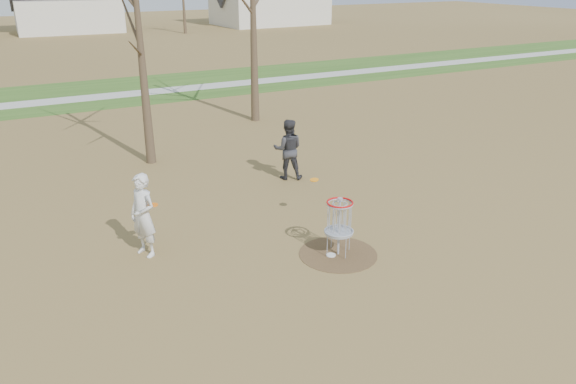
{
  "coord_description": "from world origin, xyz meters",
  "views": [
    {
      "loc": [
        -6.37,
        -9.52,
        6.08
      ],
      "look_at": [
        -0.5,
        1.5,
        1.1
      ],
      "focal_mm": 35.0,
      "sensor_mm": 36.0,
      "label": 1
    }
  ],
  "objects_px": {
    "player_throwing": "(288,149)",
    "player_standing": "(143,215)",
    "disc_golf_basket": "(339,218)",
    "disc_grounded": "(331,255)"
  },
  "relations": [
    {
      "from": "player_throwing",
      "to": "disc_grounded",
      "type": "height_order",
      "value": "player_throwing"
    },
    {
      "from": "player_throwing",
      "to": "disc_grounded",
      "type": "xyz_separation_m",
      "value": [
        -1.54,
        -4.97,
        -0.92
      ]
    },
    {
      "from": "player_standing",
      "to": "disc_golf_basket",
      "type": "distance_m",
      "value": 4.38
    },
    {
      "from": "player_throwing",
      "to": "player_standing",
      "type": "bearing_deg",
      "value": 56.87
    },
    {
      "from": "player_standing",
      "to": "disc_golf_basket",
      "type": "bearing_deg",
      "value": 35.56
    },
    {
      "from": "disc_grounded",
      "to": "player_throwing",
      "type": "bearing_deg",
      "value": 72.77
    },
    {
      "from": "player_standing",
      "to": "player_throwing",
      "type": "xyz_separation_m",
      "value": [
        5.22,
        2.92,
        -0.03
      ]
    },
    {
      "from": "disc_golf_basket",
      "to": "disc_grounded",
      "type": "bearing_deg",
      "value": 178.05
    },
    {
      "from": "player_standing",
      "to": "player_throwing",
      "type": "relative_size",
      "value": 1.03
    },
    {
      "from": "player_standing",
      "to": "player_throwing",
      "type": "distance_m",
      "value": 5.98
    }
  ]
}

